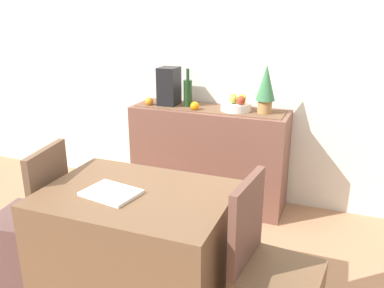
% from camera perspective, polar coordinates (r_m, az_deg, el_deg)
% --- Properties ---
extents(ground_plane, '(6.40, 6.40, 0.02)m').
position_cam_1_polar(ground_plane, '(2.93, -1.60, -16.31)').
color(ground_plane, '#A47452').
rests_on(ground_plane, ground).
extents(room_wall_rear, '(6.40, 0.06, 2.70)m').
position_cam_1_polar(room_wall_rear, '(3.53, 5.77, 13.43)').
color(room_wall_rear, silver).
rests_on(room_wall_rear, ground).
extents(sideboard_console, '(1.34, 0.42, 0.87)m').
position_cam_1_polar(sideboard_console, '(3.52, 2.39, -1.84)').
color(sideboard_console, brown).
rests_on(sideboard_console, ground).
extents(table_runner, '(1.26, 0.32, 0.01)m').
position_cam_1_polar(table_runner, '(3.39, 2.49, 5.09)').
color(table_runner, brown).
rests_on(table_runner, sideboard_console).
extents(fruit_bowl, '(0.25, 0.25, 0.06)m').
position_cam_1_polar(fruit_bowl, '(3.32, 6.26, 5.31)').
color(fruit_bowl, silver).
rests_on(fruit_bowl, table_runner).
extents(apple_left, '(0.07, 0.07, 0.07)m').
position_cam_1_polar(apple_left, '(3.24, 6.98, 6.18)').
color(apple_left, '#A5331D').
rests_on(apple_left, fruit_bowl).
extents(apple_center, '(0.06, 0.06, 0.06)m').
position_cam_1_polar(apple_center, '(3.28, 5.87, 6.30)').
color(apple_center, '#90A338').
rests_on(apple_center, fruit_bowl).
extents(apple_front, '(0.07, 0.07, 0.07)m').
position_cam_1_polar(apple_front, '(3.31, 7.09, 6.46)').
color(apple_front, gold).
rests_on(apple_front, fruit_bowl).
extents(apple_upper, '(0.06, 0.06, 0.06)m').
position_cam_1_polar(apple_upper, '(3.36, 5.89, 6.59)').
color(apple_upper, '#98B132').
rests_on(apple_upper, fruit_bowl).
extents(wine_bottle, '(0.07, 0.07, 0.33)m').
position_cam_1_polar(wine_bottle, '(3.43, -0.60, 7.32)').
color(wine_bottle, '#1B3A1B').
rests_on(wine_bottle, sideboard_console).
extents(coffee_maker, '(0.16, 0.18, 0.33)m').
position_cam_1_polar(coffee_maker, '(3.49, -3.30, 8.17)').
color(coffee_maker, black).
rests_on(coffee_maker, sideboard_console).
extents(potted_plant, '(0.15, 0.15, 0.39)m').
position_cam_1_polar(potted_plant, '(3.23, 10.46, 7.99)').
color(potted_plant, '#AB7944').
rests_on(potted_plant, sideboard_console).
extents(orange_loose_near_bowl, '(0.07, 0.07, 0.07)m').
position_cam_1_polar(orange_loose_near_bowl, '(3.52, -6.12, 6.03)').
color(orange_loose_near_bowl, orange).
rests_on(orange_loose_near_bowl, sideboard_console).
extents(orange_loose_far, '(0.07, 0.07, 0.07)m').
position_cam_1_polar(orange_loose_far, '(3.32, 0.40, 5.42)').
color(orange_loose_far, orange).
rests_on(orange_loose_far, sideboard_console).
extents(dining_table, '(1.01, 0.72, 0.74)m').
position_cam_1_polar(dining_table, '(2.35, -7.63, -14.97)').
color(dining_table, brown).
rests_on(dining_table, ground).
extents(open_book, '(0.31, 0.26, 0.02)m').
position_cam_1_polar(open_book, '(2.17, -11.44, -6.82)').
color(open_book, white).
rests_on(open_book, dining_table).
extents(chair_near_window, '(0.46, 0.46, 0.90)m').
position_cam_1_polar(chair_near_window, '(2.81, -21.73, -12.68)').
color(chair_near_window, brown).
rests_on(chair_near_window, ground).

